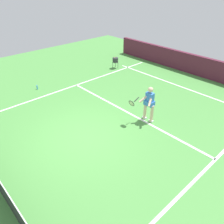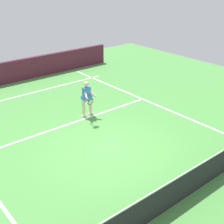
{
  "view_description": "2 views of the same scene",
  "coord_description": "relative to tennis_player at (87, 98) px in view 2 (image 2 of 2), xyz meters",
  "views": [
    {
      "loc": [
        -5.89,
        3.91,
        5.38
      ],
      "look_at": [
        -0.67,
        -0.9,
        1.03
      ],
      "focal_mm": 36.27,
      "sensor_mm": 36.0,
      "label": 1
    },
    {
      "loc": [
        5.93,
        7.31,
        5.81
      ],
      "look_at": [
        -0.54,
        -0.56,
        1.06
      ],
      "focal_mm": 50.03,
      "sensor_mm": 36.0,
      "label": 2
    }
  ],
  "objects": [
    {
      "name": "sideline_left_marking",
      "position": [
        -3.14,
        2.69,
        -0.84
      ],
      "size": [
        0.1,
        16.39,
        0.01
      ],
      "primitive_type": "cube",
      "color": "white",
      "rests_on": "ground"
    },
    {
      "name": "service_line_marking",
      "position": [
        0.94,
        0.16,
        -0.84
      ],
      "size": [
        8.16,
        0.1,
        0.01
      ],
      "primitive_type": "cube",
      "color": "white",
      "rests_on": "ground"
    },
    {
      "name": "baseline_marking",
      "position": [
        0.94,
        -4.0,
        -0.84
      ],
      "size": [
        9.16,
        0.1,
        0.01
      ],
      "primitive_type": "cube",
      "color": "white",
      "rests_on": "ground"
    },
    {
      "name": "tennis_player",
      "position": [
        0.0,
        0.0,
        0.0
      ],
      "size": [
        0.77,
        0.93,
        1.55
      ],
      "color": "beige",
      "rests_on": "ground"
    },
    {
      "name": "court_net",
      "position": [
        0.94,
        6.02,
        -0.39
      ],
      "size": [
        8.84,
        0.08,
        0.99
      ],
      "color": "#4C4C51",
      "rests_on": "ground"
    },
    {
      "name": "court_back_wall",
      "position": [
        0.94,
        -6.2,
        -0.25
      ],
      "size": [
        13.16,
        0.24,
        1.19
      ],
      "primitive_type": "cube",
      "color": "#561E33",
      "rests_on": "ground"
    },
    {
      "name": "ground_plane",
      "position": [
        0.94,
        2.69,
        -0.85
      ],
      "size": [
        23.91,
        23.91,
        0.0
      ],
      "primitive_type": "plane",
      "color": "#4C9342"
    }
  ]
}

